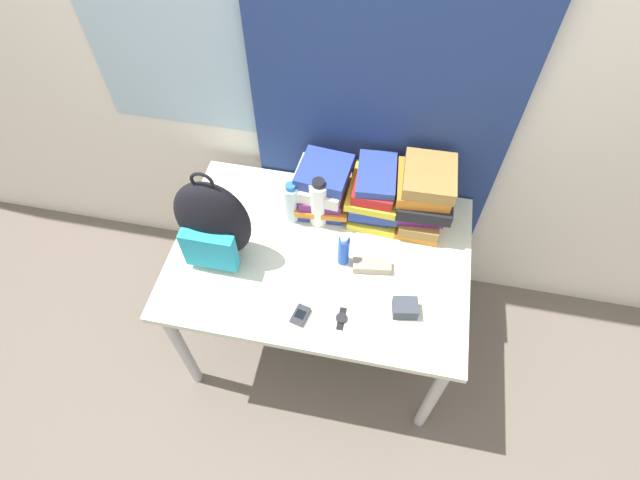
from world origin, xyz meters
TOP-DOWN VIEW (x-y plane):
  - ground_plane at (0.00, 0.00)m, footprint 12.00×12.00m
  - wall_back at (-0.00, 0.92)m, footprint 6.00×0.06m
  - curtain_blue at (0.15, 0.86)m, footprint 1.02×0.04m
  - desk at (0.00, 0.42)m, footprint 1.20×0.83m
  - backpack at (-0.40, 0.35)m, footprint 0.29×0.18m
  - book_stack_left at (-0.04, 0.68)m, footprint 0.25×0.27m
  - book_stack_center at (0.18, 0.68)m, footprint 0.23×0.28m
  - book_stack_right at (0.37, 0.68)m, footprint 0.24×0.28m
  - water_bottle at (-0.15, 0.58)m, footprint 0.06×0.06m
  - sports_bottle at (-0.04, 0.58)m, footprint 0.08×0.08m
  - sunscreen_bottle at (0.10, 0.40)m, footprint 0.04×0.04m
  - cell_phone at (-0.02, 0.13)m, footprint 0.07×0.09m
  - sunglasses_case at (0.21, 0.39)m, footprint 0.16×0.08m
  - camera_pouch at (0.36, 0.22)m, footprint 0.10×0.09m
  - wristwatch at (0.13, 0.15)m, footprint 0.04×0.09m

SIDE VIEW (x-z plane):
  - ground_plane at x=0.00m, z-range 0.00..0.00m
  - desk at x=0.00m, z-range 0.28..1.01m
  - wristwatch at x=0.13m, z-range 0.73..0.74m
  - cell_phone at x=-0.02m, z-range 0.73..0.75m
  - sunglasses_case at x=0.21m, z-range 0.73..0.77m
  - camera_pouch at x=0.36m, z-range 0.73..0.78m
  - sunscreen_bottle at x=0.10m, z-range 0.72..0.89m
  - water_bottle at x=-0.15m, z-range 0.72..0.93m
  - book_stack_left at x=-0.04m, z-range 0.73..0.96m
  - book_stack_center at x=0.18m, z-range 0.73..0.96m
  - sports_bottle at x=-0.04m, z-range 0.72..0.97m
  - book_stack_right at x=0.37m, z-range 0.73..1.02m
  - backpack at x=-0.40m, z-range 0.69..1.15m
  - curtain_blue at x=0.15m, z-range 0.00..2.50m
  - wall_back at x=0.00m, z-range 0.00..2.50m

